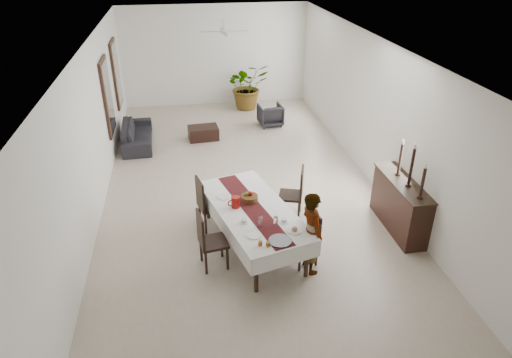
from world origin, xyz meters
The scene contains 85 objects.
floor centered at (0.00, 0.00, 0.00)m, with size 6.00×12.00×0.00m, color beige.
ceiling centered at (0.00, 0.00, 3.20)m, with size 6.00×12.00×0.02m, color silver.
wall_back centered at (0.00, 6.00, 1.60)m, with size 6.00×0.02×3.20m, color white.
wall_front centered at (0.00, -6.00, 1.60)m, with size 6.00×0.02×3.20m, color white.
wall_left centered at (-3.00, 0.00, 1.60)m, with size 0.02×12.00×3.20m, color white.
wall_right centered at (3.00, 0.00, 1.60)m, with size 0.02×12.00×3.20m, color white.
dining_table_top centered at (-0.10, -2.13, 0.75)m, with size 1.04×2.49×0.05m, color black.
table_leg_fl centered at (-0.24, -3.39, 0.36)m, with size 0.07×0.07×0.73m, color black.
table_leg_fr centered at (0.64, -3.17, 0.36)m, with size 0.07×0.07×0.73m, color black.
table_leg_bl centered at (-0.84, -1.10, 0.36)m, with size 0.07×0.07×0.73m, color black.
table_leg_br centered at (0.05, -0.87, 0.36)m, with size 0.07×0.07×0.73m, color black.
tablecloth_top centered at (-0.10, -2.13, 0.78)m, with size 1.23×2.68×0.01m, color white.
tablecloth_drape_left centered at (-0.69, -2.29, 0.63)m, with size 0.01×2.68×0.31m, color white.
tablecloth_drape_right centered at (0.49, -1.98, 0.63)m, with size 0.01×2.68×0.31m, color white.
tablecloth_drape_near centered at (0.24, -3.43, 0.63)m, with size 1.23×0.01×0.31m, color white.
tablecloth_drape_far centered at (-0.43, -0.84, 0.63)m, with size 1.23×0.01×0.31m, color white.
table_runner centered at (-0.10, -2.13, 0.79)m, with size 0.36×2.60×0.00m, color maroon.
red_pitcher centered at (-0.39, -2.05, 0.89)m, with size 0.16×0.16×0.21m, color #9C0F0B.
pitcher_handle centered at (-0.47, -2.07, 0.89)m, with size 0.12×0.12×0.02m, color maroon.
wine_glass_near centered at (0.19, -2.76, 0.88)m, with size 0.07×0.07×0.18m, color white.
wine_glass_mid centered at (-0.06, -2.71, 0.88)m, with size 0.07×0.07×0.18m, color white.
teacup_right centered at (0.36, -2.66, 0.82)m, with size 0.09×0.09×0.06m, color white.
saucer_right centered at (0.36, -2.66, 0.80)m, with size 0.16×0.16×0.01m, color white.
teacup_left centered at (-0.31, -2.56, 0.82)m, with size 0.09×0.09×0.06m, color silver.
saucer_left centered at (-0.31, -2.56, 0.80)m, with size 0.16×0.16×0.01m, color white.
plate_near_right centered at (0.47, -2.95, 0.80)m, with size 0.25×0.25×0.02m, color silver.
bread_near_right centered at (0.47, -2.95, 0.83)m, with size 0.09×0.09×0.09m, color tan.
plate_near_left centered at (-0.21, -2.97, 0.80)m, with size 0.25×0.25×0.02m, color white.
plate_far_left centered at (-0.56, -1.66, 0.80)m, with size 0.25×0.25×0.02m, color white.
serving_tray centered at (0.17, -3.19, 0.80)m, with size 0.37×0.37×0.02m, color #434348.
jam_jar_a centered at (-0.04, -3.28, 0.83)m, with size 0.07×0.07×0.08m, color brown.
jam_jar_b centered at (-0.16, -3.24, 0.83)m, with size 0.07×0.07×0.08m, color #8C4914.
fruit_basket centered at (-0.11, -1.87, 0.84)m, with size 0.31×0.31×0.10m, color brown.
fruit_red centered at (-0.09, -1.84, 0.92)m, with size 0.09×0.09×0.09m, color #9B130F.
fruit_green centered at (-0.16, -1.85, 0.92)m, with size 0.08×0.08×0.08m, color #497723.
chair_right_near_seat centered at (0.68, -2.80, 0.43)m, with size 0.41×0.41×0.05m, color black.
chair_right_near_leg_fl centered at (0.89, -2.92, 0.20)m, with size 0.04×0.04×0.41m, color black.
chair_right_near_leg_fr centered at (0.80, -2.60, 0.20)m, with size 0.04×0.04×0.41m, color black.
chair_right_near_leg_bl centered at (0.57, -3.01, 0.20)m, with size 0.04×0.04×0.41m, color black.
chair_right_near_leg_br centered at (0.47, -2.69, 0.20)m, with size 0.04×0.04×0.41m, color black.
chair_right_near_back centered at (0.86, -2.75, 0.71)m, with size 0.41×0.04×0.53m, color black.
chair_right_far_seat centered at (0.81, -1.30, 0.48)m, with size 0.46×0.46×0.05m, color black.
chair_right_far_leg_fl centered at (0.93, -1.54, 0.23)m, with size 0.05×0.05×0.46m, color black.
chair_right_far_leg_fr centered at (1.05, -1.19, 0.23)m, with size 0.05×0.05×0.46m, color black.
chair_right_far_leg_bl centered at (0.57, -1.42, 0.23)m, with size 0.05×0.05×0.46m, color black.
chair_right_far_leg_br centered at (0.69, -1.07, 0.23)m, with size 0.05×0.05×0.46m, color black.
chair_right_far_back centered at (1.01, -1.37, 0.79)m, with size 0.46×0.04×0.59m, color black.
chair_left_near_seat centered at (-0.85, -2.62, 0.48)m, with size 0.46×0.46×0.05m, color black.
chair_left_near_leg_fl centered at (-1.06, -2.46, 0.23)m, with size 0.05×0.05×0.45m, color black.
chair_left_near_leg_fr centered at (-1.00, -2.83, 0.23)m, with size 0.05×0.05×0.45m, color black.
chair_left_near_leg_bl centered at (-0.69, -2.40, 0.23)m, with size 0.05×0.05×0.45m, color black.
chair_left_near_leg_br centered at (-0.63, -2.77, 0.23)m, with size 0.05×0.05×0.45m, color black.
chair_left_near_back centered at (-1.05, -2.65, 0.79)m, with size 0.46×0.04×0.58m, color black.
chair_left_far_seat centered at (-0.79, -1.43, 0.48)m, with size 0.46×0.46×0.05m, color black.
chair_left_far_leg_fl centered at (-1.01, -1.29, 0.23)m, with size 0.05×0.05×0.45m, color black.
chair_left_far_leg_fr centered at (-0.93, -1.66, 0.23)m, with size 0.05×0.05×0.45m, color black.
chair_left_far_leg_bl centered at (-0.65, -1.21, 0.23)m, with size 0.05×0.05×0.45m, color black.
chair_left_far_leg_br centered at (-0.56, -1.57, 0.23)m, with size 0.05×0.05×0.45m, color black.
chair_left_far_back centered at (-0.99, -1.48, 0.79)m, with size 0.46×0.04×0.59m, color black.
woman centered at (0.75, -2.99, 0.75)m, with size 0.55×0.36×1.50m, color gray.
sideboard_body centered at (2.78, -2.06, 0.50)m, with size 0.44×1.65×0.99m, color black.
sideboard_top centered at (2.78, -2.06, 1.01)m, with size 0.48×1.72×0.03m, color black.
candlestick_near_base centered at (2.78, -2.66, 1.04)m, with size 0.11×0.11×0.03m, color black.
candlestick_near_shaft centered at (2.78, -2.66, 1.33)m, with size 0.06×0.06×0.55m, color black.
candlestick_near_candle centered at (2.78, -2.66, 1.65)m, with size 0.04×0.04×0.09m, color silver.
candlestick_mid_base centered at (2.78, -2.22, 1.04)m, with size 0.11×0.11×0.03m, color black.
candlestick_mid_shaft centered at (2.78, -2.22, 1.42)m, with size 0.06×0.06×0.72m, color black.
candlestick_mid_candle centered at (2.78, -2.22, 1.82)m, with size 0.04×0.04×0.09m, color beige.
candlestick_far_base centered at (2.78, -1.78, 1.04)m, with size 0.11×0.11×0.03m, color black.
candlestick_far_shaft centered at (2.78, -1.78, 1.36)m, with size 0.06×0.06×0.61m, color black.
candlestick_far_candle centered at (2.78, -1.78, 1.71)m, with size 0.04×0.04×0.09m, color silver.
sofa centered at (-2.46, 2.91, 0.28)m, with size 1.95×0.76×0.57m, color black.
armchair centered at (1.39, 3.72, 0.31)m, with size 0.67×0.69×0.63m, color #2C292F.
coffee_table centered at (-0.67, 2.97, 0.18)m, with size 0.82×0.54×0.36m, color black.
potted_plant centered at (0.95, 5.34, 0.74)m, with size 1.34×1.16×1.49m, color #255522.
mirror_frame_near centered at (-2.96, 2.20, 1.60)m, with size 0.06×1.05×1.85m, color black.
mirror_glass_near centered at (-2.92, 2.20, 1.60)m, with size 0.01×0.90×1.70m, color silver.
mirror_frame_far centered at (-2.96, 4.30, 1.60)m, with size 0.06×1.05×1.85m, color black.
mirror_glass_far centered at (-2.92, 4.30, 1.60)m, with size 0.01×0.90×1.70m, color silver.
fan_rod centered at (0.00, 3.00, 3.10)m, with size 0.04×0.04×0.20m, color silver.
fan_hub centered at (0.00, 3.00, 2.90)m, with size 0.16×0.16×0.08m, color white.
fan_blade_n centered at (0.00, 3.35, 2.90)m, with size 0.10×0.55×0.01m, color white.
fan_blade_s centered at (0.00, 2.65, 2.90)m, with size 0.10×0.55×0.01m, color silver.
fan_blade_e centered at (0.35, 3.00, 2.90)m, with size 0.55×0.10×0.01m, color silver.
fan_blade_w centered at (-0.35, 3.00, 2.90)m, with size 0.55×0.10×0.01m, color white.
Camera 1 is at (-1.19, -8.94, 5.10)m, focal length 32.00 mm.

